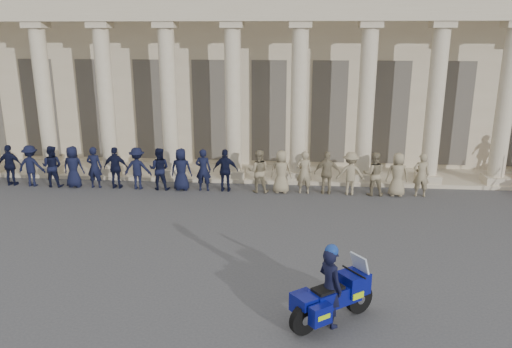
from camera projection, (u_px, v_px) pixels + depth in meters
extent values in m
plane|color=#404042|center=(244.00, 270.00, 12.88)|extent=(90.00, 90.00, 0.00)
cube|color=#C5B594|center=(275.00, 60.00, 26.00)|extent=(40.00, 10.00, 9.00)
cube|color=#C5B594|center=(267.00, 174.00, 21.29)|extent=(40.00, 2.60, 0.15)
cube|color=#C5B594|center=(266.00, 7.00, 18.67)|extent=(35.80, 1.00, 1.00)
cube|color=#C5B594|center=(53.00, 168.00, 21.23)|extent=(0.90, 0.90, 0.30)
cylinder|color=#C5B594|center=(44.00, 99.00, 20.42)|extent=(0.64, 0.64, 5.60)
cube|color=#C5B594|center=(36.00, 25.00, 19.61)|extent=(0.85, 0.85, 0.24)
cube|color=#C5B594|center=(112.00, 170.00, 21.01)|extent=(0.90, 0.90, 0.30)
cylinder|color=#C5B594|center=(106.00, 100.00, 20.20)|extent=(0.64, 0.64, 5.60)
cube|color=#C5B594|center=(100.00, 25.00, 19.39)|extent=(0.85, 0.85, 0.24)
cube|color=#C5B594|center=(172.00, 171.00, 20.79)|extent=(0.90, 0.90, 0.30)
cylinder|color=#C5B594|center=(169.00, 101.00, 19.98)|extent=(0.64, 0.64, 5.60)
cube|color=#C5B594|center=(165.00, 25.00, 19.17)|extent=(0.85, 0.85, 0.24)
cube|color=#C5B594|center=(234.00, 173.00, 20.57)|extent=(0.90, 0.90, 0.30)
cylinder|color=#C5B594|center=(233.00, 101.00, 19.76)|extent=(0.64, 0.64, 5.60)
cube|color=#C5B594|center=(232.00, 25.00, 18.95)|extent=(0.85, 0.85, 0.24)
cube|color=#C5B594|center=(297.00, 174.00, 20.35)|extent=(0.90, 0.90, 0.30)
cylinder|color=#C5B594|center=(299.00, 102.00, 19.54)|extent=(0.64, 0.64, 5.60)
cube|color=#C5B594|center=(301.00, 25.00, 18.73)|extent=(0.85, 0.85, 0.24)
cube|color=#C5B594|center=(362.00, 176.00, 20.13)|extent=(0.90, 0.90, 0.30)
cylinder|color=#C5B594|center=(366.00, 103.00, 19.31)|extent=(0.64, 0.64, 5.60)
cube|color=#C5B594|center=(371.00, 24.00, 18.51)|extent=(0.85, 0.85, 0.24)
cube|color=#C5B594|center=(428.00, 178.00, 19.91)|extent=(0.90, 0.90, 0.30)
cylinder|color=#C5B594|center=(435.00, 104.00, 19.09)|extent=(0.64, 0.64, 5.60)
cube|color=#C5B594|center=(443.00, 24.00, 18.29)|extent=(0.85, 0.85, 0.24)
cube|color=#C5B594|center=(495.00, 179.00, 19.69)|extent=(0.90, 0.90, 0.30)
cylinder|color=#C5B594|center=(505.00, 105.00, 18.87)|extent=(0.64, 0.64, 5.60)
cube|color=black|center=(41.00, 108.00, 22.66)|extent=(1.30, 0.12, 4.20)
cube|color=black|center=(96.00, 109.00, 22.44)|extent=(1.30, 0.12, 4.20)
cube|color=black|center=(153.00, 110.00, 22.21)|extent=(1.30, 0.12, 4.20)
cube|color=black|center=(210.00, 111.00, 21.99)|extent=(1.30, 0.12, 4.20)
cube|color=black|center=(269.00, 112.00, 21.77)|extent=(1.30, 0.12, 4.20)
cube|color=black|center=(329.00, 112.00, 21.55)|extent=(1.30, 0.12, 4.20)
cube|color=black|center=(390.00, 113.00, 21.33)|extent=(1.30, 0.12, 4.20)
cube|color=black|center=(453.00, 114.00, 21.11)|extent=(1.30, 0.12, 4.20)
imported|color=black|center=(10.00, 165.00, 19.73)|extent=(0.96, 0.40, 1.64)
imported|color=black|center=(31.00, 166.00, 19.66)|extent=(1.06, 0.61, 1.64)
imported|color=black|center=(52.00, 166.00, 19.58)|extent=(0.80, 0.62, 1.64)
imported|color=black|center=(73.00, 167.00, 19.51)|extent=(0.80, 0.52, 1.64)
imported|color=black|center=(94.00, 167.00, 19.44)|extent=(0.60, 0.39, 1.64)
imported|color=black|center=(116.00, 168.00, 19.36)|extent=(0.96, 0.40, 1.64)
imported|color=black|center=(138.00, 168.00, 19.29)|extent=(1.06, 0.61, 1.64)
imported|color=black|center=(159.00, 169.00, 19.22)|extent=(0.80, 0.62, 1.64)
imported|color=black|center=(181.00, 169.00, 19.14)|extent=(0.80, 0.52, 1.64)
imported|color=black|center=(203.00, 170.00, 19.07)|extent=(0.60, 0.39, 1.64)
imported|color=black|center=(226.00, 170.00, 19.00)|extent=(0.96, 0.40, 1.64)
imported|color=gray|center=(259.00, 171.00, 18.89)|extent=(0.80, 0.62, 1.64)
imported|color=gray|center=(281.00, 172.00, 18.82)|extent=(0.80, 0.52, 1.64)
imported|color=gray|center=(304.00, 172.00, 18.74)|extent=(0.60, 0.39, 1.64)
imported|color=gray|center=(327.00, 173.00, 18.67)|extent=(0.96, 0.40, 1.64)
imported|color=gray|center=(350.00, 173.00, 18.60)|extent=(1.06, 0.61, 1.64)
imported|color=gray|center=(374.00, 174.00, 18.52)|extent=(0.80, 0.62, 1.64)
imported|color=gray|center=(397.00, 175.00, 18.45)|extent=(0.80, 0.52, 1.64)
imported|color=gray|center=(421.00, 175.00, 18.38)|extent=(0.60, 0.39, 1.64)
cylinder|color=black|center=(359.00, 299.00, 10.84)|extent=(0.61, 0.51, 0.66)
cylinder|color=black|center=(304.00, 319.00, 10.07)|extent=(0.61, 0.51, 0.66)
cube|color=navy|center=(335.00, 295.00, 10.40)|extent=(1.17, 1.04, 0.38)
cube|color=navy|center=(353.00, 282.00, 10.61)|extent=(0.76, 0.75, 0.45)
cube|color=silver|center=(353.00, 292.00, 10.68)|extent=(0.36, 0.37, 0.12)
cube|color=#B2BFCC|center=(360.00, 266.00, 10.61)|extent=(0.45, 0.49, 0.54)
cube|color=black|center=(328.00, 289.00, 10.24)|extent=(0.73, 0.67, 0.10)
cube|color=navy|center=(307.00, 302.00, 9.99)|extent=(0.49, 0.48, 0.22)
cube|color=navy|center=(320.00, 315.00, 9.82)|extent=(0.49, 0.45, 0.40)
cube|color=#B0E00B|center=(320.00, 315.00, 9.82)|extent=(0.39, 0.37, 0.10)
cube|color=navy|center=(301.00, 300.00, 10.34)|extent=(0.49, 0.45, 0.40)
cube|color=#B0E00B|center=(301.00, 300.00, 10.34)|extent=(0.39, 0.37, 0.10)
cylinder|color=silver|center=(308.00, 311.00, 10.43)|extent=(0.54, 0.45, 0.10)
cylinder|color=black|center=(354.00, 272.00, 10.55)|extent=(0.46, 0.58, 0.04)
imported|color=black|center=(330.00, 287.00, 10.26)|extent=(0.71, 0.75, 1.72)
sphere|color=navy|center=(332.00, 251.00, 10.03)|extent=(0.28, 0.28, 0.28)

